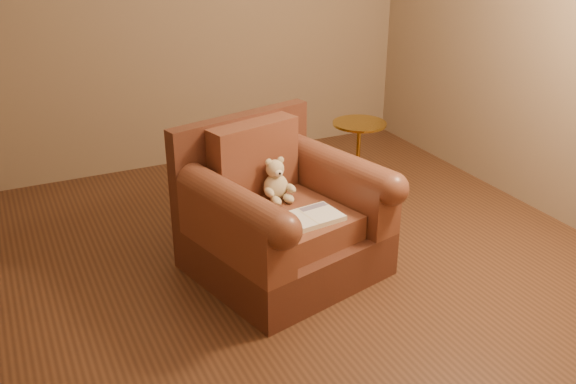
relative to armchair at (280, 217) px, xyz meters
name	(u,v)px	position (x,y,z in m)	size (l,w,h in m)	color
floor	(288,267)	(0.04, -0.02, -0.34)	(4.00, 4.00, 0.00)	#4D2C1A
armchair	(280,217)	(0.00, 0.00, 0.00)	(1.18, 1.15, 0.89)	#50281A
teddy_bear	(277,184)	(0.02, 0.09, 0.18)	(0.19, 0.21, 0.26)	#CDB88F
guidebook	(307,218)	(0.05, -0.26, 0.10)	(0.41, 0.27, 0.03)	beige
side_table	(358,155)	(1.02, 0.77, -0.04)	(0.40, 0.40, 0.56)	gold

